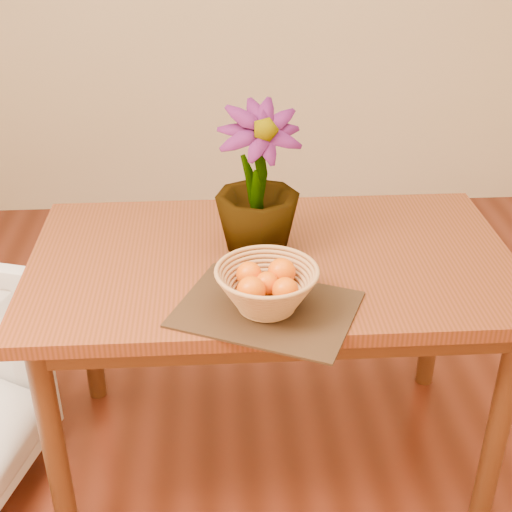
{
  "coord_description": "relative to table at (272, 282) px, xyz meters",
  "views": [
    {
      "loc": [
        -0.16,
        -1.49,
        1.76
      ],
      "look_at": [
        -0.06,
        0.08,
        0.87
      ],
      "focal_mm": 50.0,
      "sensor_mm": 36.0,
      "label": 1
    }
  ],
  "objects": [
    {
      "name": "table",
      "position": [
        0.0,
        0.0,
        0.0
      ],
      "size": [
        1.4,
        0.8,
        0.75
      ],
      "color": "maroon",
      "rests_on": "floor"
    },
    {
      "name": "placemat",
      "position": [
        -0.04,
        -0.28,
        0.09
      ],
      "size": [
        0.53,
        0.48,
        0.01
      ],
      "primitive_type": "cube",
      "rotation": [
        0.0,
        0.0,
        -0.42
      ],
      "color": "#332112",
      "rests_on": "table"
    },
    {
      "name": "wicker_basket",
      "position": [
        -0.04,
        -0.28,
        0.15
      ],
      "size": [
        0.26,
        0.26,
        0.11
      ],
      "color": "#B6834C",
      "rests_on": "placemat"
    },
    {
      "name": "orange_pile",
      "position": [
        -0.04,
        -0.28,
        0.17
      ],
      "size": [
        0.15,
        0.16,
        0.07
      ],
      "rotation": [
        0.0,
        0.0,
        0.18
      ],
      "color": "#E85B03",
      "rests_on": "wicker_basket"
    },
    {
      "name": "potted_plant",
      "position": [
        -0.04,
        0.05,
        0.3
      ],
      "size": [
        0.28,
        0.28,
        0.43
      ],
      "primitive_type": "imported",
      "rotation": [
        0.0,
        0.0,
        0.16
      ],
      "color": "#194E16",
      "rests_on": "table"
    }
  ]
}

